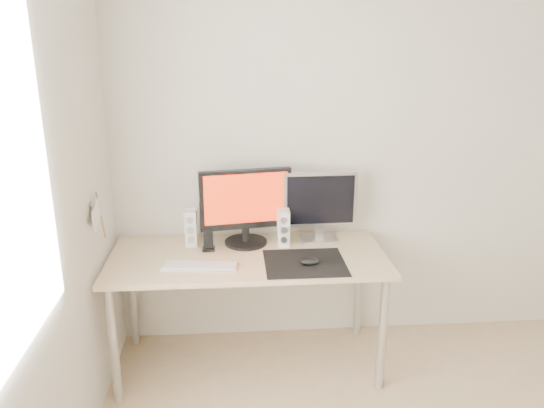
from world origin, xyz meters
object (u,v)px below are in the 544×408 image
speaker_right (283,228)px  second_monitor (320,203)px  phone_dock (209,244)px  keyboard (200,266)px  desk (248,267)px  speaker_left (191,228)px  mouse (309,261)px  main_monitor (246,204)px

speaker_right → second_monitor: bearing=16.8°
second_monitor → phone_dock: 0.72m
keyboard → desk: bearing=29.7°
phone_dock → speaker_left: bearing=141.3°
mouse → second_monitor: bearing=72.8°
main_monitor → phone_dock: 0.32m
mouse → second_monitor: (0.12, 0.37, 0.22)m
desk → speaker_left: bearing=152.4°
phone_dock → second_monitor: bearing=9.7°
speaker_left → speaker_right: same height
desk → phone_dock: phone_dock is taller
phone_dock → speaker_right: bearing=5.9°
speaker_right → phone_dock: bearing=-174.1°
main_monitor → speaker_right: (0.22, -0.04, -0.14)m
second_monitor → speaker_left: (-0.79, -0.03, -0.13)m
second_monitor → phone_dock: size_ratio=3.47×
speaker_right → phone_dock: 0.46m
second_monitor → desk: bearing=-155.5°
desk → speaker_right: size_ratio=7.11×
speaker_right → keyboard: 0.57m
speaker_right → keyboard: speaker_right is taller
second_monitor → phone_dock: bearing=-170.3°
speaker_right → phone_dock: (-0.45, -0.05, -0.07)m
main_monitor → second_monitor: (0.45, 0.03, -0.01)m
main_monitor → speaker_left: size_ratio=2.45×
desk → second_monitor: (0.45, 0.21, 0.32)m
speaker_left → phone_dock: speaker_left is taller
speaker_left → speaker_right: size_ratio=1.00×
phone_dock → keyboard: bearing=-99.0°
keyboard → speaker_right: bearing=30.6°
desk → phone_dock: size_ratio=12.32×
main_monitor → desk: bearing=-89.0°
mouse → speaker_right: size_ratio=0.47×
main_monitor → speaker_left: main_monitor is taller
desk → mouse: bearing=-26.9°
mouse → keyboard: bearing=178.3°
phone_dock → mouse: bearing=-24.7°
desk → keyboard: bearing=-150.3°
main_monitor → speaker_right: size_ratio=2.45×
speaker_right → phone_dock: speaker_right is taller
mouse → phone_dock: bearing=155.3°
second_monitor → speaker_right: second_monitor is taller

